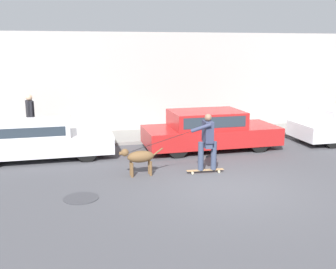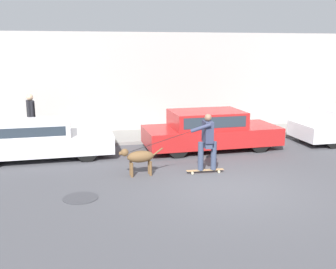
{
  "view_description": "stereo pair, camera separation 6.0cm",
  "coord_description": "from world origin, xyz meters",
  "px_view_note": "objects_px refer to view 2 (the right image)",
  "views": [
    {
      "loc": [
        -3.39,
        -8.65,
        3.32
      ],
      "look_at": [
        -1.1,
        1.94,
        0.95
      ],
      "focal_mm": 42.0,
      "sensor_mm": 36.0,
      "label": 1
    },
    {
      "loc": [
        -3.33,
        -8.66,
        3.32
      ],
      "look_at": [
        -1.1,
        1.94,
        0.95
      ],
      "focal_mm": 42.0,
      "sensor_mm": 36.0,
      "label": 2
    }
  ],
  "objects_px": {
    "parked_car_0": "(39,140)",
    "parked_car_1": "(210,131)",
    "skateboarder": "(207,140)",
    "dog": "(139,157)",
    "pedestrian_with_bag": "(31,115)"
  },
  "relations": [
    {
      "from": "parked_car_0",
      "to": "skateboarder",
      "type": "xyz_separation_m",
      "value": [
        4.61,
        -2.48,
        0.34
      ]
    },
    {
      "from": "parked_car_1",
      "to": "skateboarder",
      "type": "relative_size",
      "value": 1.68
    },
    {
      "from": "pedestrian_with_bag",
      "to": "dog",
      "type": "bearing_deg",
      "value": -71.72
    },
    {
      "from": "pedestrian_with_bag",
      "to": "skateboarder",
      "type": "bearing_deg",
      "value": -59.88
    },
    {
      "from": "parked_car_1",
      "to": "dog",
      "type": "relative_size",
      "value": 3.81
    },
    {
      "from": "parked_car_0",
      "to": "parked_car_1",
      "type": "relative_size",
      "value": 0.98
    },
    {
      "from": "parked_car_0",
      "to": "dog",
      "type": "height_order",
      "value": "parked_car_0"
    },
    {
      "from": "parked_car_0",
      "to": "dog",
      "type": "xyz_separation_m",
      "value": [
        2.78,
        -2.35,
        -0.07
      ]
    },
    {
      "from": "dog",
      "to": "pedestrian_with_bag",
      "type": "bearing_deg",
      "value": -58.73
    },
    {
      "from": "dog",
      "to": "parked_car_1",
      "type": "bearing_deg",
      "value": -143.78
    },
    {
      "from": "skateboarder",
      "to": "parked_car_0",
      "type": "bearing_deg",
      "value": -26.38
    },
    {
      "from": "parked_car_1",
      "to": "dog",
      "type": "bearing_deg",
      "value": -141.37
    },
    {
      "from": "dog",
      "to": "skateboarder",
      "type": "xyz_separation_m",
      "value": [
        1.83,
        -0.13,
        0.41
      ]
    },
    {
      "from": "parked_car_0",
      "to": "pedestrian_with_bag",
      "type": "bearing_deg",
      "value": 100.46
    },
    {
      "from": "skateboarder",
      "to": "pedestrian_with_bag",
      "type": "relative_size",
      "value": 1.63
    }
  ]
}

